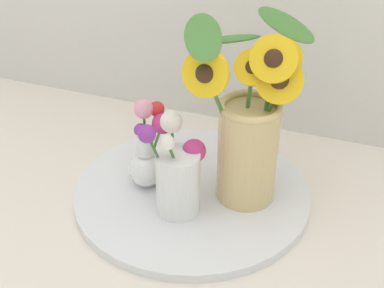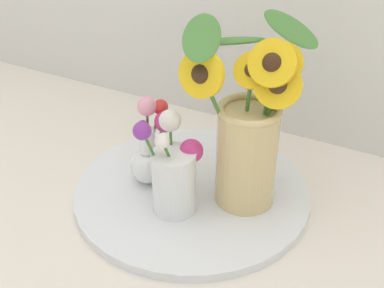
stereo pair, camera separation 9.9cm
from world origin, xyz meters
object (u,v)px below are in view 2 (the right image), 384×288
(serving_tray, at_px, (192,192))
(vase_small_center, at_px, (174,173))
(mason_jar_sunflowers, at_px, (247,135))
(vase_bulb_right, at_px, (150,149))

(serving_tray, relative_size, vase_small_center, 2.41)
(vase_small_center, bearing_deg, serving_tray, 87.24)
(mason_jar_sunflowers, relative_size, vase_small_center, 1.81)
(serving_tray, xyz_separation_m, vase_bulb_right, (-0.09, -0.01, 0.08))
(vase_bulb_right, bearing_deg, mason_jar_sunflowers, 8.60)
(serving_tray, relative_size, vase_bulb_right, 2.63)
(vase_bulb_right, bearing_deg, serving_tray, 5.08)
(serving_tray, xyz_separation_m, vase_small_center, (-0.00, -0.06, 0.09))
(mason_jar_sunflowers, height_order, vase_bulb_right, mason_jar_sunflowers)
(serving_tray, height_order, vase_bulb_right, vase_bulb_right)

